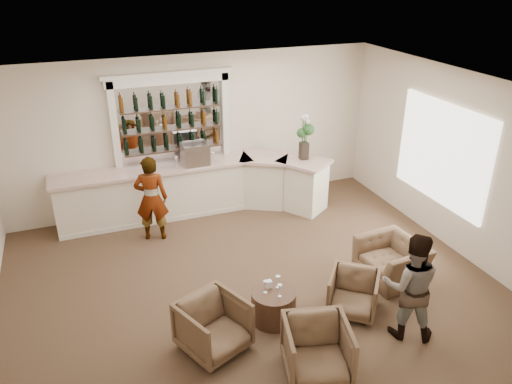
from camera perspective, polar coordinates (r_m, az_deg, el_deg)
ground at (r=8.50m, az=-0.35°, el=-10.97°), size 8.00×8.00×0.00m
room_shell at (r=8.05m, az=-1.08°, el=5.75°), size 8.04×7.02×3.32m
bar_counter at (r=10.66m, az=-6.83°, el=0.35°), size 5.72×1.80×1.14m
back_bar_alcove at (r=10.46m, az=-9.62°, el=8.23°), size 2.64×0.25×3.00m
cocktail_table at (r=7.73m, az=2.01°, el=-12.86°), size 0.68×0.68×0.50m
sommelier at (r=9.72m, az=-11.87°, el=-0.73°), size 0.71×0.56×1.71m
guest at (r=7.46m, az=17.25°, el=-10.27°), size 1.01×0.94×1.65m
armchair_left at (r=7.18m, az=-4.88°, el=-15.03°), size 1.10×1.11×0.78m
armchair_center at (r=6.85m, az=6.99°, el=-17.47°), size 1.02×1.04×0.78m
armchair_right at (r=7.97m, az=11.07°, el=-11.29°), size 1.03×1.04×0.68m
armchair_far at (r=8.88m, az=15.23°, el=-7.56°), size 1.02×1.14×0.69m
espresso_machine at (r=10.34m, az=-6.98°, el=4.33°), size 0.53×0.45×0.46m
flower_vase at (r=10.51m, az=5.57°, el=6.59°), size 0.26×0.26×0.98m
wine_glass_bar_left at (r=10.50m, az=-4.94°, el=4.02°), size 0.07×0.07×0.21m
wine_glass_bar_right at (r=10.34m, az=-9.09°, el=3.44°), size 0.07×0.07×0.21m
wine_glass_tbl_a at (r=7.50m, az=1.10°, el=-10.80°), size 0.07×0.07×0.21m
wine_glass_tbl_b at (r=7.61m, az=2.52°, el=-10.24°), size 0.07×0.07×0.21m
wine_glass_tbl_c at (r=7.44m, az=2.73°, el=-11.21°), size 0.07×0.07×0.21m
napkin_holder at (r=7.64m, az=1.49°, el=-10.46°), size 0.08×0.08×0.12m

